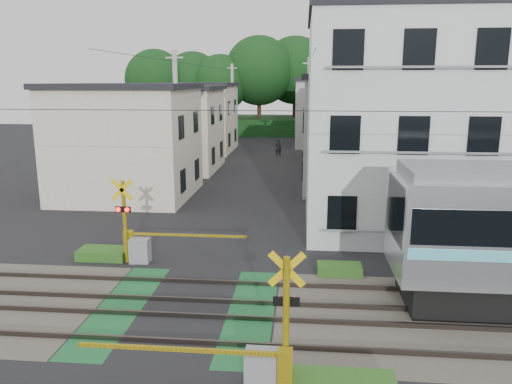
# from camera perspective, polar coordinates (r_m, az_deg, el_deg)

# --- Properties ---
(ground) EXTENTS (120.00, 120.00, 0.00)m
(ground) POSITION_cam_1_polar(r_m,az_deg,el_deg) (14.86, -8.08, -13.15)
(ground) COLOR black
(track_bed) EXTENTS (120.00, 120.00, 0.14)m
(track_bed) POSITION_cam_1_polar(r_m,az_deg,el_deg) (14.85, -8.08, -13.02)
(track_bed) COLOR #47423A
(track_bed) RESTS_ON ground
(crossing_signal_near) EXTENTS (4.74, 0.65, 3.09)m
(crossing_signal_near) POSITION_cam_1_polar(r_m,az_deg,el_deg) (10.97, 1.09, -18.77)
(crossing_signal_near) COLOR yellow
(crossing_signal_near) RESTS_ON ground
(crossing_signal_far) EXTENTS (4.74, 0.65, 3.09)m
(crossing_signal_far) POSITION_cam_1_polar(r_m,az_deg,el_deg) (18.55, -13.36, -5.70)
(crossing_signal_far) COLOR yellow
(crossing_signal_far) RESTS_ON ground
(apartment_block) EXTENTS (10.20, 8.36, 9.30)m
(apartment_block) POSITION_cam_1_polar(r_m,az_deg,el_deg) (23.16, 18.60, 7.55)
(apartment_block) COLOR silver
(apartment_block) RESTS_ON ground
(houses_row) EXTENTS (22.07, 31.35, 6.80)m
(houses_row) POSITION_cam_1_polar(r_m,az_deg,el_deg) (39.17, 0.97, 7.91)
(houses_row) COLOR beige
(houses_row) RESTS_ON ground
(tree_hill) EXTENTS (40.00, 12.69, 11.88)m
(tree_hill) POSITION_cam_1_polar(r_m,az_deg,el_deg) (61.56, 2.45, 11.88)
(tree_hill) COLOR #123613
(tree_hill) RESTS_ON ground
(catenary) EXTENTS (60.00, 5.04, 7.00)m
(catenary) POSITION_cam_1_polar(r_m,az_deg,el_deg) (13.59, 16.86, 0.47)
(catenary) COLOR #2D2D33
(catenary) RESTS_ON ground
(utility_poles) EXTENTS (7.90, 42.00, 8.00)m
(utility_poles) POSITION_cam_1_polar(r_m,az_deg,el_deg) (36.34, -1.46, 8.87)
(utility_poles) COLOR #A5A5A0
(utility_poles) RESTS_ON ground
(pedestrian) EXTENTS (0.59, 0.42, 1.54)m
(pedestrian) POSITION_cam_1_polar(r_m,az_deg,el_deg) (43.58, 2.56, 5.10)
(pedestrian) COLOR #26232B
(pedestrian) RESTS_ON ground
(weed_patches) EXTENTS (10.25, 8.80, 0.40)m
(weed_patches) POSITION_cam_1_polar(r_m,az_deg,el_deg) (14.42, -1.19, -13.06)
(weed_patches) COLOR #2D5E1E
(weed_patches) RESTS_ON ground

